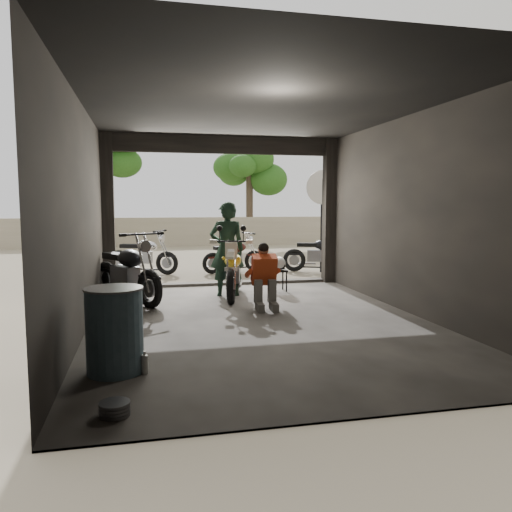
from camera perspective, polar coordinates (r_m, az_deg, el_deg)
name	(u,v)px	position (r m, az deg, el deg)	size (l,w,h in m)	color
ground	(260,323)	(7.60, 0.43, -7.62)	(80.00, 80.00, 0.00)	#7A6D56
garage	(252,236)	(7.93, -0.46, 2.31)	(7.00, 7.13, 3.20)	#2D2B28
boundary_wall	(185,232)	(21.29, -8.15, 2.79)	(18.00, 0.30, 1.20)	gray
tree_left	(106,144)	(19.85, -16.80, 12.14)	(2.20, 2.20, 5.60)	#382B1E
tree_right	(249,162)	(21.73, -0.75, 10.72)	(2.20, 2.20, 5.00)	#382B1E
main_bike	(233,268)	(9.44, -2.59, -1.35)	(0.72, 1.74, 1.16)	beige
left_bike	(126,267)	(9.31, -14.58, -1.23)	(0.79, 1.91, 1.29)	black
outside_bike_a	(143,252)	(12.96, -12.83, 0.44)	(0.68, 1.66, 1.12)	black
outside_bike_b	(233,253)	(12.95, -2.59, 0.39)	(0.63, 1.53, 1.03)	#3F130F
outside_bike_c	(320,251)	(13.11, 7.29, 0.62)	(0.69, 1.67, 1.13)	black
rider	(227,249)	(9.57, -3.33, 0.75)	(0.66, 0.44, 1.82)	black
mechanic	(265,278)	(8.40, 1.05, -2.52)	(0.55, 0.75, 1.09)	#AC3B17
stool	(278,273)	(10.11, 2.55, -1.96)	(0.33, 0.33, 0.46)	black
helmet	(279,263)	(10.04, 2.61, -0.83)	(0.28, 0.29, 0.27)	white
oil_drum	(115,332)	(5.48, -15.86, -8.31)	(0.59, 0.59, 0.91)	#3E5868
sign_post	(322,203)	(13.02, 7.60, 6.05)	(0.88, 0.08, 2.64)	black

